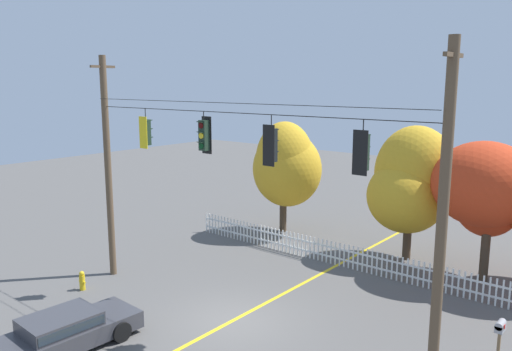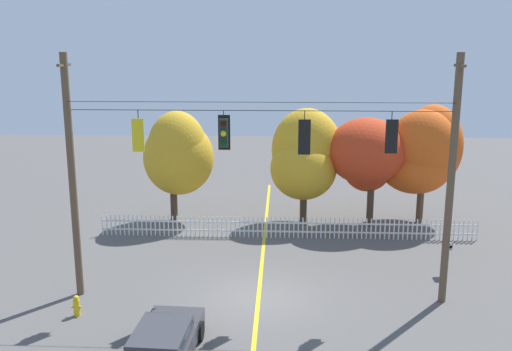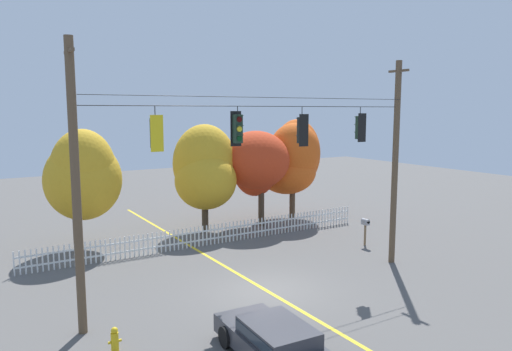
{
  "view_description": "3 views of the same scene",
  "coord_description": "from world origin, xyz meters",
  "px_view_note": "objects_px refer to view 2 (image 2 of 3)",
  "views": [
    {
      "loc": [
        10.92,
        -12.04,
        8.01
      ],
      "look_at": [
        0.32,
        0.85,
        4.96
      ],
      "focal_mm": 35.76,
      "sensor_mm": 36.0,
      "label": 1
    },
    {
      "loc": [
        0.82,
        -19.76,
        9.2
      ],
      "look_at": [
        -0.15,
        1.19,
        4.46
      ],
      "focal_mm": 39.54,
      "sensor_mm": 36.0,
      "label": 2
    },
    {
      "loc": [
        -9.72,
        -15.13,
        6.93
      ],
      "look_at": [
        0.38,
        1.39,
        4.32
      ],
      "focal_mm": 34.0,
      "sensor_mm": 36.0,
      "label": 3
    }
  ],
  "objects_px": {
    "traffic_signal_eastbound_side": "(139,135)",
    "traffic_signal_northbound_primary": "(224,133)",
    "parked_car": "(162,344)",
    "traffic_signal_northbound_secondary": "(304,136)",
    "autumn_maple_near_fence": "(178,154)",
    "autumn_maple_mid": "(305,158)",
    "autumn_maple_far_west": "(423,153)",
    "roadside_mailbox": "(448,248)",
    "traffic_signal_westbound_side": "(391,136)",
    "autumn_oak_far_east": "(367,154)",
    "fire_hydrant": "(77,306)"
  },
  "relations": [
    {
      "from": "autumn_oak_far_east",
      "to": "autumn_maple_far_west",
      "type": "xyz_separation_m",
      "value": [
        3.0,
        0.43,
        0.01
      ]
    },
    {
      "from": "autumn_maple_mid",
      "to": "roadside_mailbox",
      "type": "relative_size",
      "value": 4.37
    },
    {
      "from": "traffic_signal_westbound_side",
      "to": "autumn_oak_far_east",
      "type": "height_order",
      "value": "traffic_signal_westbound_side"
    },
    {
      "from": "autumn_maple_mid",
      "to": "autumn_maple_far_west",
      "type": "bearing_deg",
      "value": 1.34
    },
    {
      "from": "autumn_maple_far_west",
      "to": "traffic_signal_northbound_secondary",
      "type": "bearing_deg",
      "value": -124.05
    },
    {
      "from": "traffic_signal_westbound_side",
      "to": "autumn_maple_near_fence",
      "type": "relative_size",
      "value": 0.24
    },
    {
      "from": "traffic_signal_eastbound_side",
      "to": "autumn_maple_mid",
      "type": "height_order",
      "value": "traffic_signal_eastbound_side"
    },
    {
      "from": "traffic_signal_eastbound_side",
      "to": "parked_car",
      "type": "height_order",
      "value": "traffic_signal_eastbound_side"
    },
    {
      "from": "fire_hydrant",
      "to": "traffic_signal_westbound_side",
      "type": "bearing_deg",
      "value": 9.22
    },
    {
      "from": "fire_hydrant",
      "to": "traffic_signal_northbound_secondary",
      "type": "bearing_deg",
      "value": 12.64
    },
    {
      "from": "traffic_signal_northbound_primary",
      "to": "autumn_maple_mid",
      "type": "distance_m",
      "value": 10.61
    },
    {
      "from": "traffic_signal_northbound_secondary",
      "to": "autumn_oak_far_east",
      "type": "bearing_deg",
      "value": 68.8
    },
    {
      "from": "fire_hydrant",
      "to": "autumn_maple_mid",
      "type": "bearing_deg",
      "value": 53.84
    },
    {
      "from": "traffic_signal_westbound_side",
      "to": "roadside_mailbox",
      "type": "relative_size",
      "value": 1.04
    },
    {
      "from": "roadside_mailbox",
      "to": "autumn_oak_far_east",
      "type": "bearing_deg",
      "value": 110.29
    },
    {
      "from": "autumn_maple_near_fence",
      "to": "parked_car",
      "type": "xyz_separation_m",
      "value": [
        2.0,
        -14.09,
        -3.11
      ]
    },
    {
      "from": "parked_car",
      "to": "traffic_signal_northbound_primary",
      "type": "bearing_deg",
      "value": 72.89
    },
    {
      "from": "traffic_signal_westbound_side",
      "to": "autumn_maple_far_west",
      "type": "bearing_deg",
      "value": 69.79
    },
    {
      "from": "parked_car",
      "to": "fire_hydrant",
      "type": "xyz_separation_m",
      "value": [
        -3.65,
        2.88,
        -0.23
      ]
    },
    {
      "from": "traffic_signal_eastbound_side",
      "to": "traffic_signal_northbound_secondary",
      "type": "distance_m",
      "value": 5.91
    },
    {
      "from": "traffic_signal_eastbound_side",
      "to": "traffic_signal_northbound_primary",
      "type": "bearing_deg",
      "value": 0.37
    },
    {
      "from": "traffic_signal_northbound_secondary",
      "to": "parked_car",
      "type": "relative_size",
      "value": 0.34
    },
    {
      "from": "traffic_signal_westbound_side",
      "to": "autumn_maple_near_fence",
      "type": "xyz_separation_m",
      "value": [
        -9.32,
        9.43,
        -2.5
      ]
    },
    {
      "from": "autumn_maple_near_fence",
      "to": "parked_car",
      "type": "height_order",
      "value": "autumn_maple_near_fence"
    },
    {
      "from": "parked_car",
      "to": "autumn_maple_near_fence",
      "type": "bearing_deg",
      "value": 98.06
    },
    {
      "from": "parked_car",
      "to": "roadside_mailbox",
      "type": "relative_size",
      "value": 3.24
    },
    {
      "from": "autumn_maple_far_west",
      "to": "parked_car",
      "type": "distance_m",
      "value": 18.47
    },
    {
      "from": "traffic_signal_northbound_secondary",
      "to": "roadside_mailbox",
      "type": "height_order",
      "value": "traffic_signal_northbound_secondary"
    },
    {
      "from": "autumn_maple_near_fence",
      "to": "roadside_mailbox",
      "type": "xyz_separation_m",
      "value": [
        12.44,
        -6.74,
        -2.57
      ]
    },
    {
      "from": "traffic_signal_northbound_secondary",
      "to": "traffic_signal_westbound_side",
      "type": "relative_size",
      "value": 1.05
    },
    {
      "from": "traffic_signal_northbound_secondary",
      "to": "autumn_oak_far_east",
      "type": "distance_m",
      "value": 10.38
    },
    {
      "from": "traffic_signal_northbound_secondary",
      "to": "autumn_maple_near_fence",
      "type": "relative_size",
      "value": 0.25
    },
    {
      "from": "traffic_signal_eastbound_side",
      "to": "traffic_signal_northbound_secondary",
      "type": "relative_size",
      "value": 0.96
    },
    {
      "from": "autumn_maple_near_fence",
      "to": "autumn_oak_far_east",
      "type": "relative_size",
      "value": 1.05
    },
    {
      "from": "traffic_signal_northbound_secondary",
      "to": "fire_hydrant",
      "type": "relative_size",
      "value": 2.0
    },
    {
      "from": "fire_hydrant",
      "to": "roadside_mailbox",
      "type": "distance_m",
      "value": 14.8
    },
    {
      "from": "fire_hydrant",
      "to": "parked_car",
      "type": "bearing_deg",
      "value": -38.29
    },
    {
      "from": "autumn_oak_far_east",
      "to": "traffic_signal_northbound_secondary",
      "type": "bearing_deg",
      "value": -111.2
    },
    {
      "from": "traffic_signal_westbound_side",
      "to": "autumn_maple_mid",
      "type": "relative_size",
      "value": 0.24
    },
    {
      "from": "autumn_maple_far_west",
      "to": "roadside_mailbox",
      "type": "distance_m",
      "value": 7.67
    },
    {
      "from": "autumn_maple_mid",
      "to": "autumn_maple_far_west",
      "type": "relative_size",
      "value": 0.97
    },
    {
      "from": "autumn_maple_mid",
      "to": "traffic_signal_northbound_primary",
      "type": "bearing_deg",
      "value": -108.86
    },
    {
      "from": "traffic_signal_northbound_secondary",
      "to": "autumn_maple_near_fence",
      "type": "distance_m",
      "value": 11.59
    },
    {
      "from": "traffic_signal_northbound_primary",
      "to": "autumn_maple_near_fence",
      "type": "bearing_deg",
      "value": 110.07
    },
    {
      "from": "traffic_signal_northbound_primary",
      "to": "autumn_oak_far_east",
      "type": "relative_size",
      "value": 0.25
    },
    {
      "from": "roadside_mailbox",
      "to": "traffic_signal_northbound_primary",
      "type": "bearing_deg",
      "value": -163.51
    },
    {
      "from": "traffic_signal_northbound_primary",
      "to": "roadside_mailbox",
      "type": "height_order",
      "value": "traffic_signal_northbound_primary"
    },
    {
      "from": "autumn_oak_far_east",
      "to": "parked_car",
      "type": "distance_m",
      "value": 16.49
    },
    {
      "from": "traffic_signal_westbound_side",
      "to": "autumn_maple_far_west",
      "type": "xyz_separation_m",
      "value": [
        3.63,
        9.86,
        -2.39
      ]
    },
    {
      "from": "traffic_signal_eastbound_side",
      "to": "traffic_signal_westbound_side",
      "type": "xyz_separation_m",
      "value": [
        8.94,
        -0.0,
        0.02
      ]
    }
  ]
}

